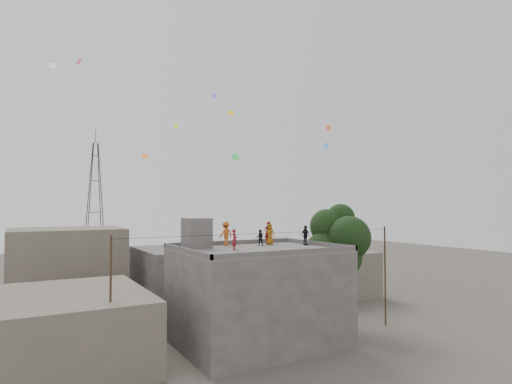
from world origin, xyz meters
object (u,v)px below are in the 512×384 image
at_px(stair_head_box, 197,233).
at_px(tree, 339,244).
at_px(person_dark_adult, 305,235).
at_px(transmission_tower, 95,205).
at_px(person_red_adult, 268,233).

xyz_separation_m(stair_head_box, tree, (10.57, -2.00, -1.00)).
relative_size(tree, person_dark_adult, 6.37).
bearing_deg(tree, stair_head_box, 169.26).
relative_size(tree, transmission_tower, 0.45).
height_order(stair_head_box, tree, tree).
relative_size(person_red_adult, person_dark_adult, 1.17).
distance_m(tree, person_dark_adult, 3.05).
bearing_deg(person_red_adult, stair_head_box, 8.23).
xyz_separation_m(tree, transmission_tower, (-11.37, 39.40, 2.97)).
height_order(tree, person_dark_adult, tree).
bearing_deg(transmission_tower, person_red_adult, -80.37).
bearing_deg(stair_head_box, transmission_tower, 91.23).
distance_m(stair_head_box, transmission_tower, 37.46).
distance_m(tree, transmission_tower, 41.12).
distance_m(transmission_tower, person_red_adult, 38.08).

